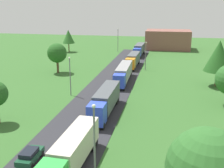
{
  "coord_description": "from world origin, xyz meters",
  "views": [
    {
      "loc": [
        11.92,
        -12.25,
        17.26
      ],
      "look_at": [
        0.79,
        42.77,
        1.02
      ],
      "focal_mm": 44.87,
      "sensor_mm": 36.0,
      "label": 1
    }
  ],
  "objects_px": {
    "truck_fifth": "(139,49)",
    "lamppost_third": "(146,54)",
    "truck_third": "(123,73)",
    "truck_lead": "(72,151)",
    "tree_ash": "(68,37)",
    "tree_maple": "(57,53)",
    "distant_building": "(168,40)",
    "lamppost_lead": "(94,145)",
    "car_second": "(30,155)",
    "tree_oak": "(219,56)",
    "lamppost_second": "(70,74)",
    "lamppost_fourth": "(118,39)",
    "truck_fourth": "(133,60)",
    "truck_second": "(105,100)"
  },
  "relations": [
    {
      "from": "car_second",
      "to": "lamppost_lead",
      "type": "xyz_separation_m",
      "value": [
        8.53,
        -3.6,
        4.1
      ]
    },
    {
      "from": "tree_oak",
      "to": "car_second",
      "type": "bearing_deg",
      "value": -125.11
    },
    {
      "from": "car_second",
      "to": "lamppost_fourth",
      "type": "relative_size",
      "value": 0.47
    },
    {
      "from": "truck_fourth",
      "to": "tree_maple",
      "type": "bearing_deg",
      "value": -149.32
    },
    {
      "from": "lamppost_third",
      "to": "lamppost_lead",
      "type": "bearing_deg",
      "value": -90.32
    },
    {
      "from": "truck_third",
      "to": "truck_fifth",
      "type": "distance_m",
      "value": 34.01
    },
    {
      "from": "truck_second",
      "to": "lamppost_fourth",
      "type": "height_order",
      "value": "lamppost_fourth"
    },
    {
      "from": "lamppost_third",
      "to": "truck_third",
      "type": "bearing_deg",
      "value": -106.84
    },
    {
      "from": "truck_third",
      "to": "truck_second",
      "type": "bearing_deg",
      "value": -89.59
    },
    {
      "from": "lamppost_third",
      "to": "lamppost_fourth",
      "type": "bearing_deg",
      "value": 114.45
    },
    {
      "from": "truck_third",
      "to": "truck_lead",
      "type": "bearing_deg",
      "value": -89.7
    },
    {
      "from": "truck_second",
      "to": "lamppost_second",
      "type": "bearing_deg",
      "value": 138.32
    },
    {
      "from": "truck_fourth",
      "to": "truck_fifth",
      "type": "bearing_deg",
      "value": 90.61
    },
    {
      "from": "truck_lead",
      "to": "tree_oak",
      "type": "distance_m",
      "value": 41.53
    },
    {
      "from": "truck_second",
      "to": "lamppost_lead",
      "type": "relative_size",
      "value": 1.5
    },
    {
      "from": "car_second",
      "to": "truck_lead",
      "type": "bearing_deg",
      "value": -5.06
    },
    {
      "from": "truck_fourth",
      "to": "tree_ash",
      "type": "distance_m",
      "value": 33.31
    },
    {
      "from": "truck_third",
      "to": "car_second",
      "type": "xyz_separation_m",
      "value": [
        -4.94,
        -35.25,
        -1.32
      ]
    },
    {
      "from": "lamppost_third",
      "to": "tree_ash",
      "type": "relative_size",
      "value": 0.94
    },
    {
      "from": "lamppost_second",
      "to": "lamppost_third",
      "type": "xyz_separation_m",
      "value": [
        12.34,
        24.45,
        -0.0
      ]
    },
    {
      "from": "truck_fifth",
      "to": "lamppost_third",
      "type": "xyz_separation_m",
      "value": [
        3.93,
        -21.22,
        2.09
      ]
    },
    {
      "from": "truck_lead",
      "to": "lamppost_second",
      "type": "xyz_separation_m",
      "value": [
        -8.66,
        24.04,
        2.1
      ]
    },
    {
      "from": "car_second",
      "to": "lamppost_lead",
      "type": "distance_m",
      "value": 10.12
    },
    {
      "from": "truck_fourth",
      "to": "lamppost_lead",
      "type": "xyz_separation_m",
      "value": [
        3.45,
        -54.84,
        2.83
      ]
    },
    {
      "from": "tree_oak",
      "to": "truck_fifth",
      "type": "bearing_deg",
      "value": 121.04
    },
    {
      "from": "tree_maple",
      "to": "distant_building",
      "type": "xyz_separation_m",
      "value": [
        27.27,
        45.11,
        -1.48
      ]
    },
    {
      "from": "truck_third",
      "to": "lamppost_fourth",
      "type": "height_order",
      "value": "lamppost_fourth"
    },
    {
      "from": "truck_third",
      "to": "lamppost_third",
      "type": "bearing_deg",
      "value": 73.16
    },
    {
      "from": "lamppost_third",
      "to": "tree_maple",
      "type": "bearing_deg",
      "value": -160.96
    },
    {
      "from": "truck_second",
      "to": "car_second",
      "type": "bearing_deg",
      "value": -107.68
    },
    {
      "from": "truck_fourth",
      "to": "tree_ash",
      "type": "height_order",
      "value": "tree_ash"
    },
    {
      "from": "truck_lead",
      "to": "tree_ash",
      "type": "bearing_deg",
      "value": 110.1
    },
    {
      "from": "truck_lead",
      "to": "tree_ash",
      "type": "height_order",
      "value": "tree_ash"
    },
    {
      "from": "tree_ash",
      "to": "truck_fourth",
      "type": "bearing_deg",
      "value": -37.56
    },
    {
      "from": "truck_fifth",
      "to": "lamppost_fourth",
      "type": "height_order",
      "value": "lamppost_fourth"
    },
    {
      "from": "truck_fifth",
      "to": "lamppost_second",
      "type": "bearing_deg",
      "value": -100.44
    },
    {
      "from": "truck_fourth",
      "to": "lamppost_fourth",
      "type": "bearing_deg",
      "value": 109.81
    },
    {
      "from": "truck_fifth",
      "to": "lamppost_lead",
      "type": "distance_m",
      "value": 73.0
    },
    {
      "from": "truck_fifth",
      "to": "lamppost_second",
      "type": "relative_size",
      "value": 1.68
    },
    {
      "from": "truck_lead",
      "to": "truck_fifth",
      "type": "height_order",
      "value": "truck_fifth"
    },
    {
      "from": "lamppost_second",
      "to": "tree_ash",
      "type": "height_order",
      "value": "tree_ash"
    },
    {
      "from": "car_second",
      "to": "lamppost_second",
      "type": "relative_size",
      "value": 0.53
    },
    {
      "from": "lamppost_fourth",
      "to": "distant_building",
      "type": "relative_size",
      "value": 0.51
    },
    {
      "from": "lamppost_second",
      "to": "lamppost_fourth",
      "type": "xyz_separation_m",
      "value": [
        -0.1,
        51.84,
        0.51
      ]
    },
    {
      "from": "truck_lead",
      "to": "lamppost_third",
      "type": "height_order",
      "value": "lamppost_third"
    },
    {
      "from": "car_second",
      "to": "lamppost_lead",
      "type": "relative_size",
      "value": 0.45
    },
    {
      "from": "truck_second",
      "to": "tree_ash",
      "type": "bearing_deg",
      "value": 115.32
    },
    {
      "from": "car_second",
      "to": "lamppost_second",
      "type": "xyz_separation_m",
      "value": [
        -3.53,
        23.59,
        3.43
      ]
    },
    {
      "from": "lamppost_lead",
      "to": "distant_building",
      "type": "bearing_deg",
      "value": 86.32
    },
    {
      "from": "truck_lead",
      "to": "lamppost_second",
      "type": "height_order",
      "value": "lamppost_second"
    }
  ]
}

